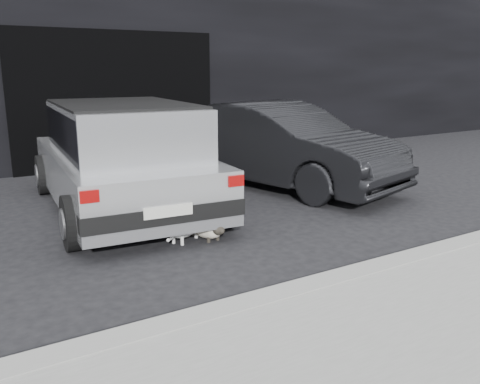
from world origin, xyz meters
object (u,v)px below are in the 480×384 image
silver_hatchback (122,152)px  cat_white (186,226)px  second_car (279,145)px  cat_siamese (208,229)px

silver_hatchback → cat_white: bearing=-78.3°
second_car → cat_siamese: bearing=-156.8°
second_car → cat_siamese: 2.94m
silver_hatchback → cat_siamese: silver_hatchback is taller
second_car → cat_siamese: size_ratio=5.57×
cat_white → silver_hatchback: bearing=156.6°
second_car → cat_white: 3.05m
second_car → cat_white: bearing=-160.9°
cat_siamese → cat_white: cat_white is taller
silver_hatchback → second_car: bearing=7.4°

